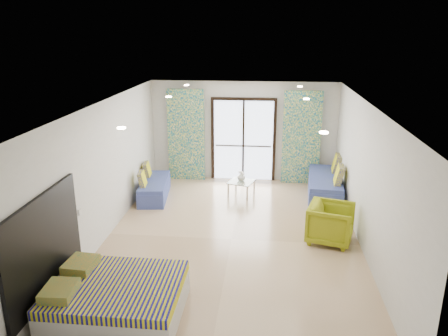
# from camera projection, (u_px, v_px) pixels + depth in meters

# --- Properties ---
(floor) EXTENTS (5.00, 7.50, 0.01)m
(floor) POSITION_uv_depth(u_px,v_px,m) (232.00, 239.00, 8.70)
(floor) COLOR tan
(floor) RESTS_ON ground
(ceiling) EXTENTS (5.00, 7.50, 0.01)m
(ceiling) POSITION_uv_depth(u_px,v_px,m) (232.00, 104.00, 7.88)
(ceiling) COLOR silver
(ceiling) RESTS_ON ground
(wall_back) EXTENTS (5.00, 0.01, 2.70)m
(wall_back) POSITION_uv_depth(u_px,v_px,m) (244.00, 131.00, 11.84)
(wall_back) COLOR silver
(wall_back) RESTS_ON ground
(wall_front) EXTENTS (5.00, 0.01, 2.70)m
(wall_front) POSITION_uv_depth(u_px,v_px,m) (203.00, 284.00, 4.73)
(wall_front) COLOR silver
(wall_front) RESTS_ON ground
(wall_left) EXTENTS (0.01, 7.50, 2.70)m
(wall_left) POSITION_uv_depth(u_px,v_px,m) (105.00, 171.00, 8.53)
(wall_left) COLOR silver
(wall_left) RESTS_ON ground
(wall_right) EXTENTS (0.01, 7.50, 2.70)m
(wall_right) POSITION_uv_depth(u_px,v_px,m) (367.00, 179.00, 8.05)
(wall_right) COLOR silver
(wall_right) RESTS_ON ground
(balcony_door) EXTENTS (1.76, 0.08, 2.28)m
(balcony_door) POSITION_uv_depth(u_px,v_px,m) (243.00, 135.00, 11.84)
(balcony_door) COLOR black
(balcony_door) RESTS_ON floor
(balcony_rail) EXTENTS (1.52, 0.03, 0.04)m
(balcony_rail) POSITION_uv_depth(u_px,v_px,m) (243.00, 146.00, 11.95)
(balcony_rail) COLOR #595451
(balcony_rail) RESTS_ON balcony_door
(curtain_left) EXTENTS (1.00, 0.10, 2.50)m
(curtain_left) POSITION_uv_depth(u_px,v_px,m) (186.00, 135.00, 11.85)
(curtain_left) COLOR white
(curtain_left) RESTS_ON floor
(curtain_right) EXTENTS (1.00, 0.10, 2.50)m
(curtain_right) POSITION_uv_depth(u_px,v_px,m) (301.00, 138.00, 11.55)
(curtain_right) COLOR white
(curtain_right) RESTS_ON floor
(downlight_a) EXTENTS (0.12, 0.12, 0.02)m
(downlight_a) POSITION_uv_depth(u_px,v_px,m) (121.00, 128.00, 6.13)
(downlight_a) COLOR #FFE0B2
(downlight_a) RESTS_ON ceiling
(downlight_b) EXTENTS (0.12, 0.12, 0.02)m
(downlight_b) POSITION_uv_depth(u_px,v_px,m) (324.00, 132.00, 5.86)
(downlight_b) COLOR #FFE0B2
(downlight_b) RESTS_ON ceiling
(downlight_c) EXTENTS (0.12, 0.12, 0.02)m
(downlight_c) POSITION_uv_depth(u_px,v_px,m) (169.00, 97.00, 8.97)
(downlight_c) COLOR #FFE0B2
(downlight_c) RESTS_ON ceiling
(downlight_d) EXTENTS (0.12, 0.12, 0.02)m
(downlight_d) POSITION_uv_depth(u_px,v_px,m) (306.00, 99.00, 8.70)
(downlight_d) COLOR #FFE0B2
(downlight_d) RESTS_ON ceiling
(downlight_e) EXTENTS (0.12, 0.12, 0.02)m
(downlight_e) POSITION_uv_depth(u_px,v_px,m) (186.00, 85.00, 10.87)
(downlight_e) COLOR #FFE0B2
(downlight_e) RESTS_ON ceiling
(downlight_f) EXTENTS (0.12, 0.12, 0.02)m
(downlight_f) POSITION_uv_depth(u_px,v_px,m) (300.00, 87.00, 10.60)
(downlight_f) COLOR #FFE0B2
(downlight_f) RESTS_ON ceiling
(headboard) EXTENTS (0.06, 2.10, 1.50)m
(headboard) POSITION_uv_depth(u_px,v_px,m) (44.00, 247.00, 6.19)
(headboard) COLOR black
(headboard) RESTS_ON floor
(switch_plate) EXTENTS (0.02, 0.10, 0.10)m
(switch_plate) POSITION_uv_depth(u_px,v_px,m) (80.00, 212.00, 7.38)
(switch_plate) COLOR silver
(switch_plate) RESTS_ON wall_left
(bed) EXTENTS (1.86, 1.52, 0.64)m
(bed) POSITION_uv_depth(u_px,v_px,m) (116.00, 298.00, 6.33)
(bed) COLOR silver
(bed) RESTS_ON floor
(daybed_left) EXTENTS (0.81, 1.67, 0.79)m
(daybed_left) POSITION_uv_depth(u_px,v_px,m) (154.00, 188.00, 10.81)
(daybed_left) COLOR #3A478B
(daybed_left) RESTS_ON floor
(daybed_right) EXTENTS (0.94, 2.06, 0.99)m
(daybed_right) POSITION_uv_depth(u_px,v_px,m) (326.00, 186.00, 10.78)
(daybed_right) COLOR #3A478B
(daybed_right) RESTS_ON floor
(coffee_table) EXTENTS (0.72, 0.72, 0.66)m
(coffee_table) POSITION_uv_depth(u_px,v_px,m) (241.00, 183.00, 10.89)
(coffee_table) COLOR silver
(coffee_table) RESTS_ON floor
(vase) EXTENTS (0.24, 0.25, 0.21)m
(vase) POSITION_uv_depth(u_px,v_px,m) (241.00, 177.00, 10.90)
(vase) COLOR white
(vase) RESTS_ON coffee_table
(armchair) EXTENTS (0.97, 1.00, 0.85)m
(armchair) POSITION_uv_depth(u_px,v_px,m) (331.00, 221.00, 8.49)
(armchair) COLOR #8C9513
(armchair) RESTS_ON floor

